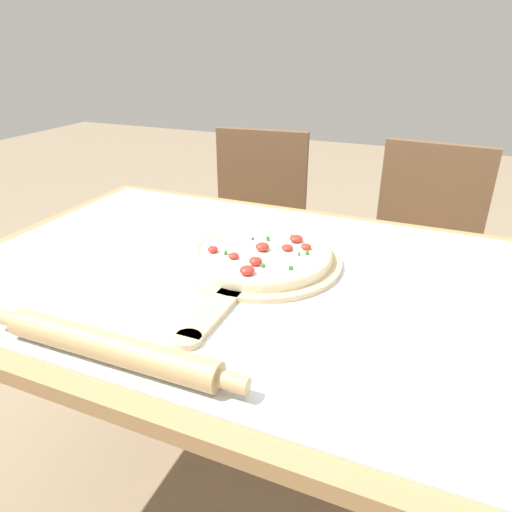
{
  "coord_description": "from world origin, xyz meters",
  "views": [
    {
      "loc": [
        0.38,
        -0.8,
        1.2
      ],
      "look_at": [
        0.04,
        0.02,
        0.77
      ],
      "focal_mm": 32.0,
      "sensor_mm": 36.0,
      "label": 1
    }
  ],
  "objects_px": {
    "pizza_peel": "(258,264)",
    "pizza": "(261,253)",
    "rolling_pin": "(110,347)",
    "chair_left": "(255,224)",
    "chair_right": "(421,250)"
  },
  "relations": [
    {
      "from": "rolling_pin",
      "to": "chair_left",
      "type": "distance_m",
      "value": 1.24
    },
    {
      "from": "pizza_peel",
      "to": "chair_right",
      "type": "relative_size",
      "value": 0.61
    },
    {
      "from": "rolling_pin",
      "to": "chair_left",
      "type": "bearing_deg",
      "value": 102.04
    },
    {
      "from": "pizza_peel",
      "to": "rolling_pin",
      "type": "relative_size",
      "value": 1.13
    },
    {
      "from": "chair_right",
      "to": "rolling_pin",
      "type": "bearing_deg",
      "value": -103.44
    },
    {
      "from": "pizza",
      "to": "rolling_pin",
      "type": "height_order",
      "value": "same"
    },
    {
      "from": "pizza_peel",
      "to": "chair_left",
      "type": "xyz_separation_m",
      "value": [
        -0.34,
        0.79,
        -0.25
      ]
    },
    {
      "from": "chair_right",
      "to": "pizza_peel",
      "type": "bearing_deg",
      "value": -106.39
    },
    {
      "from": "chair_right",
      "to": "pizza",
      "type": "bearing_deg",
      "value": -106.83
    },
    {
      "from": "chair_left",
      "to": "pizza",
      "type": "bearing_deg",
      "value": -71.93
    },
    {
      "from": "pizza_peel",
      "to": "chair_left",
      "type": "bearing_deg",
      "value": 113.2
    },
    {
      "from": "rolling_pin",
      "to": "chair_left",
      "type": "xyz_separation_m",
      "value": [
        -0.25,
        1.18,
        -0.27
      ]
    },
    {
      "from": "pizza_peel",
      "to": "pizza",
      "type": "bearing_deg",
      "value": 88.76
    },
    {
      "from": "chair_left",
      "to": "rolling_pin",
      "type": "bearing_deg",
      "value": -83.61
    },
    {
      "from": "pizza_peel",
      "to": "chair_left",
      "type": "height_order",
      "value": "chair_left"
    }
  ]
}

